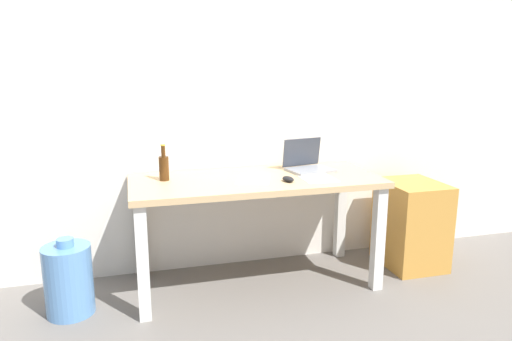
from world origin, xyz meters
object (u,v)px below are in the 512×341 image
laptop_right (307,164)px  filing_cabinet (411,224)px  water_cooler_jug (69,280)px  beer_bottle (164,167)px  computer_mouse (288,179)px  desk (256,193)px

laptop_right → filing_cabinet: (0.79, -0.13, -0.48)m
laptop_right → filing_cabinet: laptop_right is taller
filing_cabinet → laptop_right: bearing=171.0°
water_cooler_jug → filing_cabinet: 2.40m
beer_bottle → water_cooler_jug: beer_bottle is taller
computer_mouse → filing_cabinet: bearing=-5.5°
desk → computer_mouse: bearing=-41.4°
desk → filing_cabinet: desk is taller
water_cooler_jug → laptop_right: bearing=7.9°
desk → water_cooler_jug: 1.27m
laptop_right → water_cooler_jug: 1.72m
beer_bottle → filing_cabinet: beer_bottle is taller
desk → computer_mouse: computer_mouse is taller
laptop_right → computer_mouse: laptop_right is taller
beer_bottle → water_cooler_jug: 0.89m
laptop_right → beer_bottle: (-1.00, -0.03, 0.04)m
computer_mouse → water_cooler_jug: computer_mouse is taller
beer_bottle → water_cooler_jug: size_ratio=0.49×
laptop_right → computer_mouse: (-0.24, -0.28, -0.03)m
beer_bottle → computer_mouse: beer_bottle is taller
filing_cabinet → desk: bearing=180.0°
computer_mouse → water_cooler_jug: bearing=163.9°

